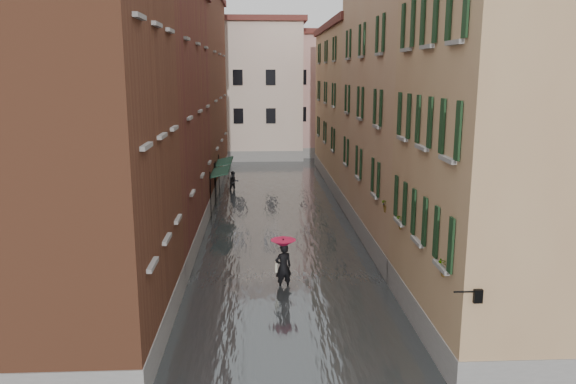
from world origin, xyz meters
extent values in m
plane|color=#5B5B5E|center=(0.00, 0.00, 0.00)|extent=(120.00, 120.00, 0.00)
cube|color=#454B4D|center=(0.00, 13.00, 0.10)|extent=(10.00, 60.00, 0.20)
cube|color=brown|center=(-7.00, -2.00, 6.50)|extent=(6.00, 8.00, 13.00)
cube|color=#59321C|center=(-7.00, 9.00, 6.25)|extent=(6.00, 14.00, 12.50)
cube|color=brown|center=(-7.00, 24.00, 7.00)|extent=(6.00, 16.00, 14.00)
cube|color=#A07752|center=(7.00, -2.00, 5.75)|extent=(6.00, 8.00, 11.50)
cube|color=tan|center=(7.00, 9.00, 6.50)|extent=(6.00, 14.00, 13.00)
cube|color=#A07752|center=(7.00, 24.00, 5.75)|extent=(6.00, 16.00, 11.50)
cube|color=beige|center=(-3.00, 38.00, 6.50)|extent=(12.00, 9.00, 13.00)
cube|color=tan|center=(6.00, 40.00, 6.00)|extent=(10.00, 9.00, 12.00)
cube|color=black|center=(-3.45, 14.94, 2.55)|extent=(1.09, 3.18, 0.31)
cylinder|color=black|center=(-3.95, 13.35, 1.40)|extent=(0.06, 0.06, 2.80)
cylinder|color=black|center=(-3.95, 16.53, 1.40)|extent=(0.06, 0.06, 2.80)
cube|color=black|center=(-3.45, 18.81, 2.55)|extent=(1.09, 3.00, 0.31)
cylinder|color=black|center=(-3.95, 17.31, 1.40)|extent=(0.06, 0.06, 2.80)
cylinder|color=black|center=(-3.95, 20.31, 1.40)|extent=(0.06, 0.06, 2.80)
cylinder|color=black|center=(4.05, -6.00, 3.10)|extent=(0.60, 0.05, 0.05)
cube|color=black|center=(4.35, -6.00, 3.00)|extent=(0.22, 0.22, 0.35)
cube|color=beige|center=(4.35, -6.00, 3.00)|extent=(0.14, 0.14, 0.24)
cube|color=brown|center=(4.12, -4.41, 3.15)|extent=(0.22, 0.85, 0.18)
imported|color=#265926|center=(4.12, -4.41, 3.57)|extent=(0.59, 0.51, 0.66)
cube|color=brown|center=(4.12, 0.37, 3.15)|extent=(0.22, 0.85, 0.18)
imported|color=#265926|center=(4.12, 0.37, 3.57)|extent=(0.59, 0.51, 0.66)
cube|color=brown|center=(4.12, 2.89, 3.15)|extent=(0.22, 0.85, 0.18)
imported|color=#265926|center=(4.12, 2.89, 3.57)|extent=(0.59, 0.51, 0.66)
imported|color=black|center=(-0.15, 2.05, 0.95)|extent=(0.81, 0.67, 1.89)
cube|color=beige|center=(-0.43, 2.10, 0.95)|extent=(0.08, 0.30, 0.38)
cylinder|color=black|center=(-0.15, 2.05, 1.35)|extent=(0.02, 0.02, 1.00)
cone|color=red|center=(-0.15, 2.05, 1.92)|extent=(1.02, 1.02, 0.28)
imported|color=black|center=(-2.94, 20.58, 0.78)|extent=(0.91, 0.81, 1.55)
camera|label=1|loc=(-1.01, -18.87, 8.43)|focal=35.00mm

